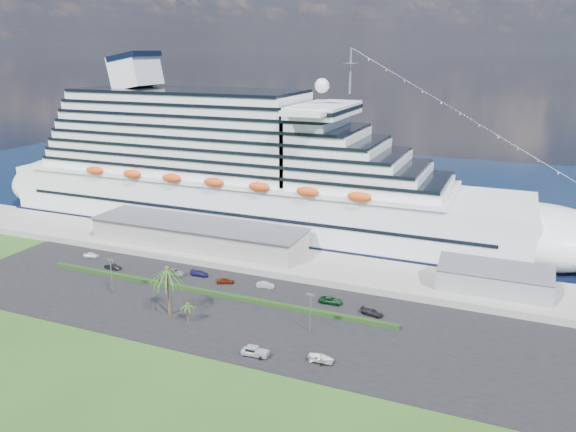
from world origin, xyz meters
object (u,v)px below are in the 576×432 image
at_px(parked_car_3, 200,273).
at_px(pickup_truck, 255,351).
at_px(cruise_ship, 247,176).
at_px(boat_trailer, 321,358).

xyz_separation_m(parked_car_3, pickup_truck, (28.96, -28.71, 0.29)).
height_order(cruise_ship, boat_trailer, cruise_ship).
bearing_deg(cruise_ship, pickup_truck, -62.62).
xyz_separation_m(cruise_ship, parked_car_3, (6.37, -39.50, -15.90)).
xyz_separation_m(cruise_ship, boat_trailer, (47.23, -65.81, -15.54)).
xyz_separation_m(cruise_ship, pickup_truck, (35.33, -68.22, -15.61)).
bearing_deg(boat_trailer, parked_car_3, 147.23).
height_order(cruise_ship, pickup_truck, cruise_ship).
distance_m(cruise_ship, parked_car_3, 43.06).
relative_size(parked_car_3, boat_trailer, 0.85).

